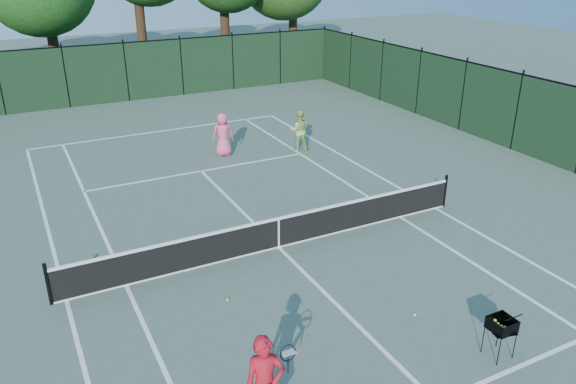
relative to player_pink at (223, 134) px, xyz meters
name	(u,v)px	position (x,y,z in m)	size (l,w,h in m)	color
ground	(279,247)	(-1.38, -7.65, -0.85)	(90.00, 90.00, 0.00)	#4C5C51
sideline_doubles_left	(66,300)	(-6.86, -7.65, -0.85)	(0.10, 23.77, 0.01)	white
sideline_doubles_right	(435,208)	(4.11, -7.65, -0.85)	(0.10, 23.77, 0.01)	white
sideline_singles_left	(126,285)	(-5.49, -7.65, -0.85)	(0.10, 23.77, 0.01)	white
sideline_singles_right	(400,217)	(2.74, -7.65, -0.85)	(0.10, 23.77, 0.01)	white
baseline_far	(161,131)	(-1.38, 4.23, -0.85)	(10.97, 0.10, 0.01)	white
service_line_far	(201,171)	(-1.38, -1.25, -0.85)	(8.23, 0.10, 0.01)	white
center_service_line	(279,247)	(-1.38, -7.65, -0.85)	(0.10, 12.80, 0.01)	white
tennis_net	(278,232)	(-1.38, -7.65, -0.38)	(11.69, 0.09, 1.06)	black
fence_far	(126,73)	(-1.38, 10.35, 0.65)	(24.00, 0.05, 3.00)	black
player_pink	(223,134)	(0.00, 0.00, 0.00)	(0.94, 0.73, 1.71)	#EA527D
player_green	(299,130)	(2.94, -0.77, -0.04)	(0.97, 0.88, 1.63)	#9BC462
ball_hopper	(502,325)	(0.55, -13.60, -0.11)	(0.55, 0.55, 0.88)	black
loose_ball_near_cart	(415,315)	(-0.07, -11.82, -0.82)	(0.07, 0.07, 0.07)	yellow
loose_ball_midcourt	(228,300)	(-3.55, -9.38, -0.82)	(0.07, 0.07, 0.07)	#B0CB29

